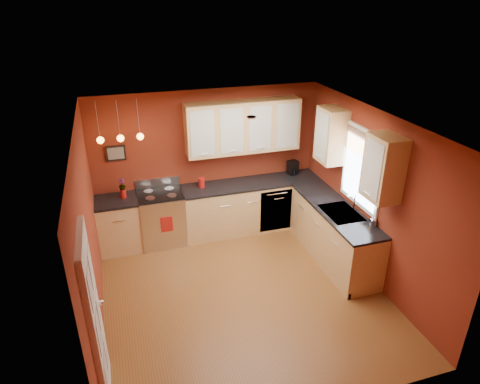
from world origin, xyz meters
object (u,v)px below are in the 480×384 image
object	(u,v)px
gas_range	(162,218)
coffee_maker	(293,168)
sink	(341,214)
red_canister	(202,183)
soap_pump	(373,221)

from	to	relation	value
gas_range	coffee_maker	distance (m)	2.57
sink	coffee_maker	bearing A→B (deg)	94.17
gas_range	red_canister	xyz separation A→B (m)	(0.74, 0.06, 0.55)
gas_range	red_canister	size ratio (longest dim) A/B	6.32
coffee_maker	gas_range	bearing A→B (deg)	171.02
sink	coffee_maker	distance (m)	1.64
red_canister	coffee_maker	size ratio (longest dim) A/B	0.67
sink	red_canister	xyz separation A→B (m)	(-1.88, 1.56, 0.11)
sink	coffee_maker	size ratio (longest dim) A/B	2.69
sink	red_canister	size ratio (longest dim) A/B	3.99
red_canister	soap_pump	world-z (taller)	red_canister
sink	soap_pump	size ratio (longest dim) A/B	4.22
sink	coffee_maker	world-z (taller)	sink
red_canister	soap_pump	size ratio (longest dim) A/B	1.06
red_canister	sink	bearing A→B (deg)	-39.62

